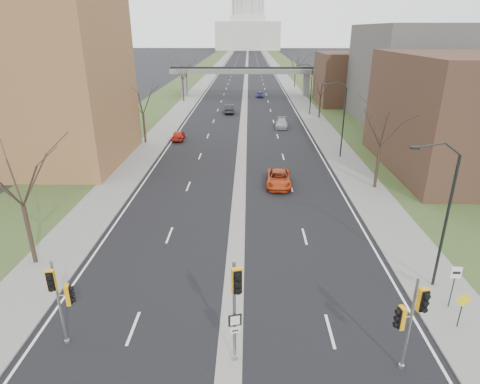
{
  "coord_description": "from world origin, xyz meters",
  "views": [
    {
      "loc": [
        0.78,
        -14.2,
        14.12
      ],
      "look_at": [
        0.26,
        11.19,
        3.85
      ],
      "focal_mm": 30.0,
      "sensor_mm": 36.0,
      "label": 1
    }
  ],
  "objects_px": {
    "signal_pole_left": "(60,293)",
    "car_right_mid": "(282,123)",
    "warning_sign": "(462,305)",
    "car_left_near": "(178,135)",
    "car_right_far": "(260,94)",
    "car_left_far": "(229,109)",
    "car_right_near": "(279,179)",
    "speed_limit_sign": "(454,279)",
    "signal_pole_right": "(411,314)",
    "signal_pole_median": "(236,297)"
  },
  "relations": [
    {
      "from": "signal_pole_left",
      "to": "speed_limit_sign",
      "type": "bearing_deg",
      "value": -4.0
    },
    {
      "from": "signal_pole_right",
      "to": "car_left_near",
      "type": "distance_m",
      "value": 43.65
    },
    {
      "from": "signal_pole_right",
      "to": "car_left_near",
      "type": "xyz_separation_m",
      "value": [
        -16.47,
        40.35,
        -2.45
      ]
    },
    {
      "from": "car_left_far",
      "to": "warning_sign",
      "type": "bearing_deg",
      "value": 102.26
    },
    {
      "from": "signal_pole_left",
      "to": "car_right_mid",
      "type": "distance_m",
      "value": 48.98
    },
    {
      "from": "warning_sign",
      "to": "car_right_mid",
      "type": "distance_m",
      "value": 45.74
    },
    {
      "from": "signal_pole_left",
      "to": "car_right_mid",
      "type": "xyz_separation_m",
      "value": [
        13.73,
        46.96,
        -2.36
      ]
    },
    {
      "from": "car_right_mid",
      "to": "car_right_far",
      "type": "relative_size",
      "value": 1.22
    },
    {
      "from": "car_left_near",
      "to": "signal_pole_left",
      "type": "bearing_deg",
      "value": 88.39
    },
    {
      "from": "signal_pole_left",
      "to": "speed_limit_sign",
      "type": "xyz_separation_m",
      "value": [
        19.52,
        3.15,
        -1.16
      ]
    },
    {
      "from": "signal_pole_median",
      "to": "car_right_mid",
      "type": "bearing_deg",
      "value": 68.32
    },
    {
      "from": "signal_pole_right",
      "to": "car_left_near",
      "type": "height_order",
      "value": "signal_pole_right"
    },
    {
      "from": "signal_pole_left",
      "to": "car_right_mid",
      "type": "height_order",
      "value": "signal_pole_left"
    },
    {
      "from": "car_left_near",
      "to": "car_left_far",
      "type": "distance_m",
      "value": 20.43
    },
    {
      "from": "car_right_near",
      "to": "car_right_far",
      "type": "relative_size",
      "value": 1.37
    },
    {
      "from": "signal_pole_median",
      "to": "car_right_mid",
      "type": "xyz_separation_m",
      "value": [
        5.67,
        47.97,
        -2.99
      ]
    },
    {
      "from": "signal_pole_left",
      "to": "signal_pole_median",
      "type": "bearing_deg",
      "value": -20.35
    },
    {
      "from": "signal_pole_left",
      "to": "warning_sign",
      "type": "distance_m",
      "value": 19.37
    },
    {
      "from": "car_left_far",
      "to": "car_right_near",
      "type": "bearing_deg",
      "value": 98.25
    },
    {
      "from": "signal_pole_left",
      "to": "warning_sign",
      "type": "height_order",
      "value": "signal_pole_left"
    },
    {
      "from": "signal_pole_left",
      "to": "signal_pole_right",
      "type": "bearing_deg",
      "value": -18.05
    },
    {
      "from": "warning_sign",
      "to": "car_right_mid",
      "type": "height_order",
      "value": "warning_sign"
    },
    {
      "from": "warning_sign",
      "to": "car_left_far",
      "type": "height_order",
      "value": "warning_sign"
    },
    {
      "from": "warning_sign",
      "to": "car_right_mid",
      "type": "xyz_separation_m",
      "value": [
        -5.52,
        45.4,
        -0.78
      ]
    },
    {
      "from": "speed_limit_sign",
      "to": "signal_pole_median",
      "type": "bearing_deg",
      "value": -158.08
    },
    {
      "from": "car_left_near",
      "to": "signal_pole_median",
      "type": "bearing_deg",
      "value": 99.65
    },
    {
      "from": "signal_pole_right",
      "to": "car_left_near",
      "type": "bearing_deg",
      "value": 100.32
    },
    {
      "from": "warning_sign",
      "to": "car_left_near",
      "type": "distance_m",
      "value": 42.65
    },
    {
      "from": "speed_limit_sign",
      "to": "car_right_near",
      "type": "xyz_separation_m",
      "value": [
        -7.98,
        18.51,
        -1.15
      ]
    },
    {
      "from": "car_left_far",
      "to": "car_right_mid",
      "type": "xyz_separation_m",
      "value": [
        8.65,
        -11.56,
        -0.12
      ]
    },
    {
      "from": "car_right_far",
      "to": "car_left_near",
      "type": "bearing_deg",
      "value": -106.27
    },
    {
      "from": "car_right_near",
      "to": "car_left_far",
      "type": "bearing_deg",
      "value": 102.91
    },
    {
      "from": "signal_pole_left",
      "to": "car_right_far",
      "type": "distance_m",
      "value": 78.23
    },
    {
      "from": "signal_pole_right",
      "to": "car_right_mid",
      "type": "bearing_deg",
      "value": 80.06
    },
    {
      "from": "signal_pole_right",
      "to": "car_right_mid",
      "type": "relative_size",
      "value": 1.05
    },
    {
      "from": "speed_limit_sign",
      "to": "car_right_far",
      "type": "height_order",
      "value": "speed_limit_sign"
    },
    {
      "from": "signal_pole_median",
      "to": "car_right_near",
      "type": "height_order",
      "value": "signal_pole_median"
    },
    {
      "from": "signal_pole_left",
      "to": "car_right_near",
      "type": "relative_size",
      "value": 0.9
    },
    {
      "from": "speed_limit_sign",
      "to": "car_right_mid",
      "type": "xyz_separation_m",
      "value": [
        -5.8,
        43.81,
        -1.2
      ]
    },
    {
      "from": "speed_limit_sign",
      "to": "car_right_mid",
      "type": "bearing_deg",
      "value": 99.49
    },
    {
      "from": "car_left_near",
      "to": "car_right_far",
      "type": "height_order",
      "value": "car_left_near"
    },
    {
      "from": "car_right_near",
      "to": "car_right_mid",
      "type": "height_order",
      "value": "car_right_near"
    },
    {
      "from": "signal_pole_median",
      "to": "car_right_far",
      "type": "height_order",
      "value": "signal_pole_median"
    },
    {
      "from": "signal_pole_left",
      "to": "speed_limit_sign",
      "type": "height_order",
      "value": "signal_pole_left"
    },
    {
      "from": "warning_sign",
      "to": "car_left_near",
      "type": "height_order",
      "value": "warning_sign"
    },
    {
      "from": "signal_pole_right",
      "to": "speed_limit_sign",
      "type": "distance_m",
      "value": 6.23
    },
    {
      "from": "warning_sign",
      "to": "car_right_near",
      "type": "bearing_deg",
      "value": 111.53
    },
    {
      "from": "car_left_near",
      "to": "car_right_near",
      "type": "distance_m",
      "value": 21.49
    },
    {
      "from": "car_right_mid",
      "to": "speed_limit_sign",
      "type": "bearing_deg",
      "value": -77.25
    },
    {
      "from": "signal_pole_left",
      "to": "speed_limit_sign",
      "type": "relative_size",
      "value": 1.82
    }
  ]
}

